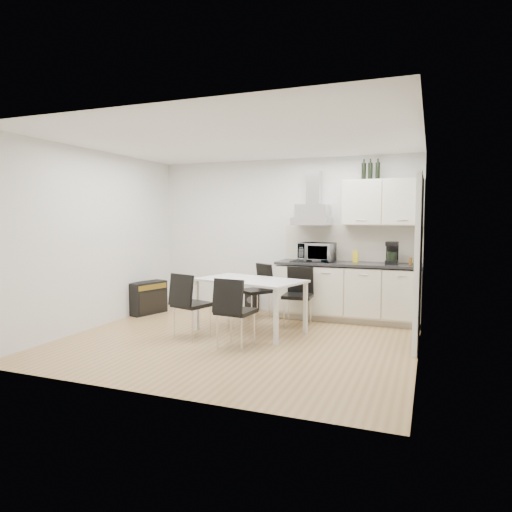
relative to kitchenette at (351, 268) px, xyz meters
The scene contains 15 objects.
ground 2.26m from the kitchenette, 124.41° to the right, with size 4.50×4.50×0.00m, color tan.
wall_back 1.31m from the kitchenette, 167.42° to the left, with size 4.50×0.10×2.60m, color silver.
wall_front 3.95m from the kitchenette, 107.65° to the right, with size 4.50×0.10×2.60m, color silver.
wall_left 3.88m from the kitchenette, 153.23° to the right, with size 0.10×4.00×2.60m, color silver.
wall_right 2.09m from the kitchenette, 58.54° to the right, with size 0.10×4.00×2.60m, color silver.
ceiling 2.75m from the kitchenette, 124.41° to the right, with size 4.50×4.50×0.00m, color white.
doorway 1.58m from the kitchenette, 49.23° to the right, with size 0.08×1.04×2.10m, color white.
kitchenette is the anchor object (origin of this frame).
dining_table 1.73m from the kitchenette, 134.33° to the right, with size 1.64×1.20×0.75m.
chair_far_left 1.56m from the kitchenette, 162.83° to the right, with size 0.44×0.50×0.88m, color black, non-canonical shape.
chair_far_right 1.02m from the kitchenette, 135.10° to the right, with size 0.44×0.50×0.88m, color black, non-canonical shape.
chair_near_left 2.60m from the kitchenette, 134.88° to the right, with size 0.44×0.50×0.88m, color black, non-canonical shape.
chair_near_right 2.33m from the kitchenette, 117.99° to the right, with size 0.44×0.50×0.88m, color black, non-canonical shape.
guitar_amp 3.41m from the kitchenette, 167.64° to the right, with size 0.45×0.70×0.54m.
floor_speaker 1.86m from the kitchenette, behind, with size 0.19×0.17×0.32m, color black.
Camera 1 is at (2.35, -5.43, 1.60)m, focal length 32.00 mm.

